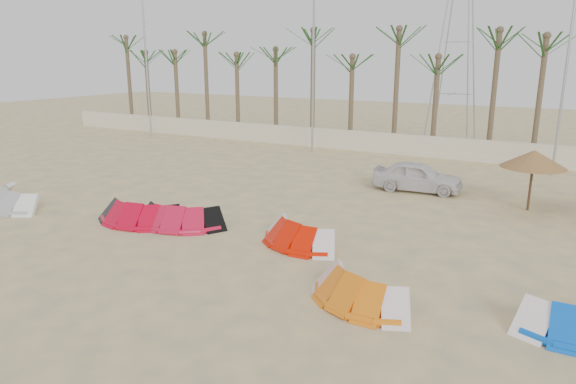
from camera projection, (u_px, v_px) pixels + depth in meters
The scene contains 14 objects.
ground at pixel (179, 289), 13.67m from camera, with size 120.00×120.00×0.00m, color #DEC17A.
boundary_wall at pixel (412, 145), 32.08m from camera, with size 60.00×0.30×1.30m, color beige.
palm_line at pixel (436, 49), 31.56m from camera, with size 52.00×4.00×7.70m.
lamp_a at pixel (147, 60), 38.49m from camera, with size 1.25×0.14×11.00m.
lamp_b at pixel (314, 61), 31.90m from camera, with size 1.25×0.14×11.00m.
lamp_c at pixel (568, 62), 25.31m from camera, with size 1.25×0.14×11.00m.
pylon at pixel (449, 143), 36.85m from camera, with size 3.00×3.00×14.00m, color #A5A8AD, non-canonical shape.
kite_grey at pixel (20, 196), 21.24m from camera, with size 3.82×2.36×0.90m.
kite_red_left at pixel (145, 211), 19.18m from camera, with size 3.63×2.03×0.90m.
kite_red_mid at pixel (185, 214), 18.79m from camera, with size 3.64×2.28×0.90m.
kite_red_right at pixel (301, 231), 16.93m from camera, with size 3.40×2.30×0.90m.
kite_orange at pixel (362, 286), 12.90m from camera, with size 3.36×2.35×0.90m.
parasol_left at pixel (534, 159), 20.21m from camera, with size 2.52×2.52×2.46m.
car at pixel (417, 177), 23.53m from camera, with size 1.61×4.01×1.37m, color silver.
Camera 1 is at (8.66, -9.55, 5.99)m, focal length 32.00 mm.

